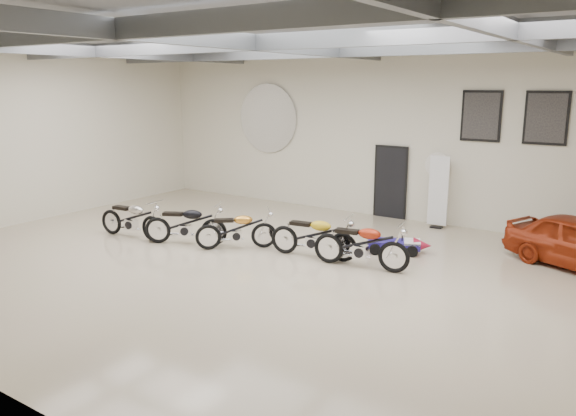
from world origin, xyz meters
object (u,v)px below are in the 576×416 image
Objects in this scene: banner_stand at (438,193)px; motorcycle_red at (361,243)px; motorcycle_gold at (236,229)px; motorcycle_yellow at (313,235)px; motorcycle_black at (185,223)px; motorcycle_silver at (131,218)px; go_kart at (400,242)px.

motorcycle_red is (-0.20, -4.32, -0.43)m from banner_stand.
motorcycle_yellow reaches higher than motorcycle_gold.
motorcycle_yellow reaches higher than motorcycle_black.
motorcycle_red is (4.48, 0.76, 0.02)m from motorcycle_black.
motorcycle_red is at bearing 5.39° from motorcycle_silver.
motorcycle_black is at bearing -176.59° from go_kart.
motorcycle_yellow is 2.13m from go_kart.
motorcycle_red reaches higher than motorcycle_silver.
motorcycle_black is 0.97× the size of motorcycle_red.
motorcycle_silver is at bearing -177.43° from motorcycle_red.
motorcycle_black is 0.99× the size of motorcycle_yellow.
go_kart is (4.75, 2.29, -0.26)m from motorcycle_black.
motorcycle_gold is 1.27× the size of go_kart.
motorcycle_gold is (2.91, 0.74, -0.03)m from motorcycle_silver.
motorcycle_red is at bearing -17.49° from motorcycle_black.
go_kart is (3.44, 1.90, -0.23)m from motorcycle_gold.
motorcycle_yellow reaches higher than motorcycle_silver.
motorcycle_black is at bearing -136.27° from banner_stand.
banner_stand is at bearing 20.23° from motorcycle_black.
motorcycle_silver is at bearing 153.22° from motorcycle_gold.
go_kart is at bearing -12.09° from motorcycle_gold.
go_kart is (0.07, -2.79, -0.71)m from banner_stand.
go_kart is at bearing 35.74° from motorcycle_yellow.
motorcycle_black is at bearing 155.50° from motorcycle_gold.
go_kart is at bearing 17.62° from motorcycle_silver.
banner_stand is at bearing 35.91° from motorcycle_silver.
motorcycle_silver is 1.63m from motorcycle_black.
motorcycle_red is (3.17, 0.37, 0.05)m from motorcycle_gold.
motorcycle_silver is 3.00m from motorcycle_gold.
motorcycle_gold is 3.93m from go_kart.
banner_stand reaches higher than motorcycle_silver.
motorcycle_gold is 0.91× the size of motorcycle_red.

